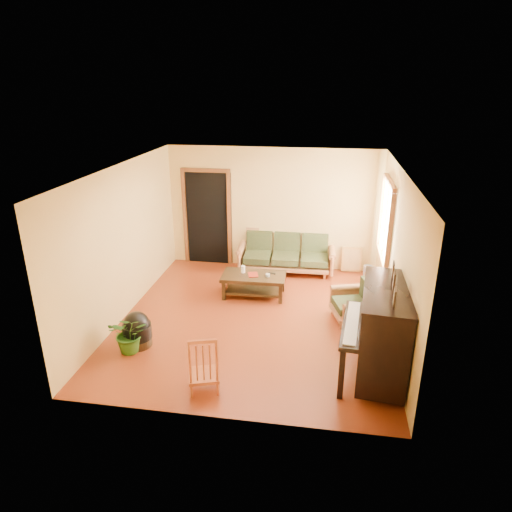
% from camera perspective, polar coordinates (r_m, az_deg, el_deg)
% --- Properties ---
extents(floor, '(5.00, 5.00, 0.00)m').
position_cam_1_polar(floor, '(7.97, -0.25, -7.91)').
color(floor, '#5C1D0C').
rests_on(floor, ground).
extents(doorway, '(1.08, 0.16, 2.05)m').
position_cam_1_polar(doorway, '(10.11, -6.13, 4.67)').
color(doorway, black).
rests_on(doorway, floor).
extents(window, '(0.12, 1.36, 1.46)m').
position_cam_1_polar(window, '(8.58, 15.97, 4.27)').
color(window, white).
rests_on(window, right_wall).
extents(sofa, '(2.03, 0.90, 0.86)m').
position_cam_1_polar(sofa, '(9.73, 3.77, 0.38)').
color(sofa, '#9F623A').
rests_on(sofa, floor).
extents(coffee_table, '(1.21, 0.68, 0.43)m').
position_cam_1_polar(coffee_table, '(8.71, -0.27, -3.67)').
color(coffee_table, black).
rests_on(coffee_table, floor).
extents(armchair, '(0.91, 0.94, 0.76)m').
position_cam_1_polar(armchair, '(7.93, 12.02, -5.46)').
color(armchair, '#9F623A').
rests_on(armchair, floor).
extents(piano, '(1.03, 1.58, 1.32)m').
position_cam_1_polar(piano, '(6.49, 15.69, -9.33)').
color(piano, black).
rests_on(piano, floor).
extents(footstool, '(0.55, 0.55, 0.42)m').
position_cam_1_polar(footstool, '(7.38, -14.61, -9.33)').
color(footstool, black).
rests_on(footstool, floor).
extents(red_chair, '(0.50, 0.53, 0.85)m').
position_cam_1_polar(red_chair, '(6.17, -6.61, -12.96)').
color(red_chair, brown).
rests_on(red_chair, floor).
extents(leaning_frame, '(0.43, 0.12, 0.57)m').
position_cam_1_polar(leaning_frame, '(9.97, 11.88, -0.41)').
color(leaning_frame, '#BD893F').
rests_on(leaning_frame, floor).
extents(ceramic_crock, '(0.24, 0.24, 0.23)m').
position_cam_1_polar(ceramic_crock, '(9.89, 13.79, -1.82)').
color(ceramic_crock, '#3657A2').
rests_on(ceramic_crock, floor).
extents(potted_plant, '(0.61, 0.54, 0.64)m').
position_cam_1_polar(potted_plant, '(7.20, -15.44, -9.22)').
color(potted_plant, '#265919').
rests_on(potted_plant, floor).
extents(book, '(0.23, 0.28, 0.02)m').
position_cam_1_polar(book, '(8.57, -0.97, -2.40)').
color(book, maroon).
rests_on(book, coffee_table).
extents(candle, '(0.10, 0.10, 0.13)m').
position_cam_1_polar(candle, '(8.69, -1.63, -1.67)').
color(candle, white).
rests_on(candle, coffee_table).
extents(glass_jar, '(0.09, 0.09, 0.05)m').
position_cam_1_polar(glass_jar, '(8.53, 1.48, -2.41)').
color(glass_jar, silver).
rests_on(glass_jar, coffee_table).
extents(remote, '(0.15, 0.07, 0.01)m').
position_cam_1_polar(remote, '(8.67, 2.01, -2.17)').
color(remote, black).
rests_on(remote, coffee_table).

